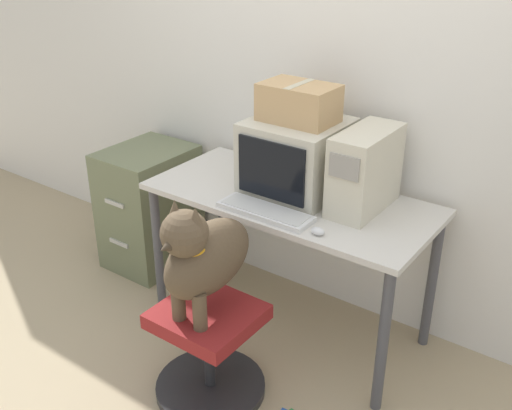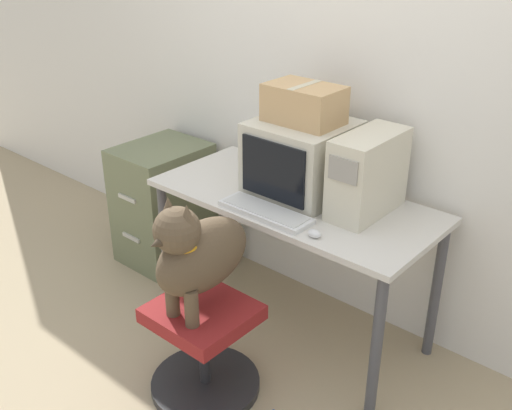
{
  "view_description": "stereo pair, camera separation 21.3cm",
  "coord_description": "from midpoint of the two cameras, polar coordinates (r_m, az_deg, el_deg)",
  "views": [
    {
      "loc": [
        1.44,
        -1.94,
        2.04
      ],
      "look_at": [
        -0.01,
        0.06,
        0.83
      ],
      "focal_mm": 42.0,
      "sensor_mm": 36.0,
      "label": 1
    },
    {
      "loc": [
        1.61,
        -1.81,
        2.04
      ],
      "look_at": [
        -0.01,
        0.06,
        0.83
      ],
      "focal_mm": 42.0,
      "sensor_mm": 36.0,
      "label": 2
    }
  ],
  "objects": [
    {
      "name": "filing_cabinet",
      "position": [
        3.83,
        -11.66,
        -0.23
      ],
      "size": [
        0.44,
        0.55,
        0.76
      ],
      "color": "#6B7251",
      "rests_on": "ground_plane"
    },
    {
      "name": "crt_monitor",
      "position": [
        2.96,
        1.83,
        4.6
      ],
      "size": [
        0.45,
        0.45,
        0.36
      ],
      "color": "beige",
      "rests_on": "desk"
    },
    {
      "name": "office_chair",
      "position": [
        2.84,
        -6.7,
        -13.64
      ],
      "size": [
        0.52,
        0.52,
        0.46
      ],
      "color": "#262628",
      "rests_on": "ground_plane"
    },
    {
      "name": "pc_tower",
      "position": [
        2.8,
        8.21,
        3.26
      ],
      "size": [
        0.19,
        0.43,
        0.38
      ],
      "color": "beige",
      "rests_on": "desk"
    },
    {
      "name": "ground_plane",
      "position": [
        3.16,
        -2.46,
        -14.16
      ],
      "size": [
        12.0,
        12.0,
        0.0
      ],
      "primitive_type": "plane",
      "color": "tan"
    },
    {
      "name": "dog",
      "position": [
        2.53,
        -7.49,
        -4.75
      ],
      "size": [
        0.22,
        0.52,
        0.56
      ],
      "color": "brown",
      "rests_on": "office_chair"
    },
    {
      "name": "keyboard",
      "position": [
        2.78,
        -1.32,
        -0.66
      ],
      "size": [
        0.47,
        0.15,
        0.03
      ],
      "color": "silver",
      "rests_on": "desk"
    },
    {
      "name": "wall_back",
      "position": [
        3.11,
        5.61,
        12.15
      ],
      "size": [
        8.0,
        0.05,
        2.6
      ],
      "color": "white",
      "rests_on": "ground_plane"
    },
    {
      "name": "cardboard_box",
      "position": [
        2.87,
        1.95,
        9.68
      ],
      "size": [
        0.36,
        0.24,
        0.18
      ],
      "color": "tan",
      "rests_on": "crt_monitor"
    },
    {
      "name": "computer_mouse",
      "position": [
        2.61,
        3.59,
        -2.55
      ],
      "size": [
        0.06,
        0.05,
        0.03
      ],
      "color": "silver",
      "rests_on": "desk"
    },
    {
      "name": "desk",
      "position": [
        3.01,
        1.21,
        -0.8
      ],
      "size": [
        1.45,
        0.67,
        0.78
      ],
      "color": "silver",
      "rests_on": "ground_plane"
    }
  ]
}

